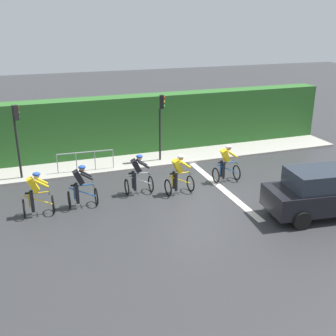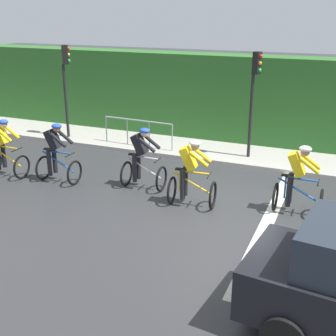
{
  "view_description": "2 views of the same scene",
  "coord_description": "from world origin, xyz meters",
  "px_view_note": "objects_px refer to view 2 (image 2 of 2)",
  "views": [
    {
      "loc": [
        -14.54,
        6.35,
        6.84
      ],
      "look_at": [
        -0.06,
        1.24,
        1.11
      ],
      "focal_mm": 43.7,
      "sensor_mm": 36.0,
      "label": 1
    },
    {
      "loc": [
        -9.56,
        -2.5,
        4.56
      ],
      "look_at": [
        0.09,
        1.54,
        0.78
      ],
      "focal_mm": 47.81,
      "sensor_mm": 36.0,
      "label": 2
    }
  ],
  "objects_px": {
    "traffic_light_far_junction": "(66,78)",
    "cyclist_lead": "(4,149)",
    "cyclist_trailing": "(298,182)",
    "cyclist_mid": "(142,160)",
    "pedestrian_railing_kerbside": "(138,128)",
    "traffic_light_near_crossing": "(254,90)",
    "cyclist_second": "(56,154)",
    "cyclist_fourth": "(191,175)"
  },
  "relations": [
    {
      "from": "cyclist_mid",
      "to": "cyclist_fourth",
      "type": "distance_m",
      "value": 1.65
    },
    {
      "from": "cyclist_trailing",
      "to": "cyclist_mid",
      "type": "bearing_deg",
      "value": 89.71
    },
    {
      "from": "cyclist_mid",
      "to": "pedestrian_railing_kerbside",
      "type": "relative_size",
      "value": 0.64
    },
    {
      "from": "cyclist_lead",
      "to": "cyclist_second",
      "type": "bearing_deg",
      "value": -83.53
    },
    {
      "from": "traffic_light_far_junction",
      "to": "cyclist_lead",
      "type": "bearing_deg",
      "value": -173.13
    },
    {
      "from": "cyclist_lead",
      "to": "cyclist_trailing",
      "type": "relative_size",
      "value": 1.0
    },
    {
      "from": "cyclist_lead",
      "to": "cyclist_fourth",
      "type": "distance_m",
      "value": 5.53
    },
    {
      "from": "cyclist_lead",
      "to": "traffic_light_near_crossing",
      "type": "xyz_separation_m",
      "value": [
        4.01,
        -6.09,
        1.43
      ]
    },
    {
      "from": "pedestrian_railing_kerbside",
      "to": "traffic_light_near_crossing",
      "type": "bearing_deg",
      "value": -85.89
    },
    {
      "from": "cyclist_second",
      "to": "cyclist_mid",
      "type": "distance_m",
      "value": 2.4
    },
    {
      "from": "cyclist_mid",
      "to": "cyclist_trailing",
      "type": "distance_m",
      "value": 3.97
    },
    {
      "from": "cyclist_lead",
      "to": "cyclist_trailing",
      "type": "bearing_deg",
      "value": -85.32
    },
    {
      "from": "cyclist_second",
      "to": "cyclist_mid",
      "type": "bearing_deg",
      "value": -78.32
    },
    {
      "from": "cyclist_lead",
      "to": "pedestrian_railing_kerbside",
      "type": "relative_size",
      "value": 0.64
    },
    {
      "from": "cyclist_mid",
      "to": "pedestrian_railing_kerbside",
      "type": "xyz_separation_m",
      "value": [
        3.07,
        1.64,
        -0.05
      ]
    },
    {
      "from": "cyclist_mid",
      "to": "traffic_light_near_crossing",
      "type": "xyz_separation_m",
      "value": [
        3.34,
        -2.12,
        1.43
      ]
    },
    {
      "from": "cyclist_mid",
      "to": "traffic_light_near_crossing",
      "type": "distance_m",
      "value": 4.21
    },
    {
      "from": "cyclist_trailing",
      "to": "pedestrian_railing_kerbside",
      "type": "relative_size",
      "value": 0.64
    },
    {
      "from": "cyclist_mid",
      "to": "traffic_light_far_junction",
      "type": "xyz_separation_m",
      "value": [
        3.14,
        4.43,
        1.43
      ]
    },
    {
      "from": "pedestrian_railing_kerbside",
      "to": "cyclist_mid",
      "type": "bearing_deg",
      "value": -151.91
    },
    {
      "from": "traffic_light_near_crossing",
      "to": "pedestrian_railing_kerbside",
      "type": "distance_m",
      "value": 4.05
    },
    {
      "from": "traffic_light_far_junction",
      "to": "cyclist_second",
      "type": "bearing_deg",
      "value": -150.13
    },
    {
      "from": "cyclist_trailing",
      "to": "traffic_light_far_junction",
      "type": "relative_size",
      "value": 0.5
    },
    {
      "from": "cyclist_fourth",
      "to": "traffic_light_far_junction",
      "type": "bearing_deg",
      "value": 58.31
    },
    {
      "from": "cyclist_mid",
      "to": "cyclist_fourth",
      "type": "xyz_separation_m",
      "value": [
        -0.56,
        -1.56,
        0.0
      ]
    },
    {
      "from": "cyclist_lead",
      "to": "cyclist_trailing",
      "type": "xyz_separation_m",
      "value": [
        0.65,
        -7.94,
        0.0
      ]
    },
    {
      "from": "cyclist_mid",
      "to": "traffic_light_far_junction",
      "type": "height_order",
      "value": "traffic_light_far_junction"
    },
    {
      "from": "cyclist_mid",
      "to": "cyclist_trailing",
      "type": "height_order",
      "value": "same"
    },
    {
      "from": "traffic_light_near_crossing",
      "to": "cyclist_second",
      "type": "bearing_deg",
      "value": 130.58
    },
    {
      "from": "cyclist_lead",
      "to": "traffic_light_far_junction",
      "type": "distance_m",
      "value": 4.09
    },
    {
      "from": "cyclist_lead",
      "to": "cyclist_second",
      "type": "relative_size",
      "value": 1.0
    },
    {
      "from": "cyclist_fourth",
      "to": "pedestrian_railing_kerbside",
      "type": "relative_size",
      "value": 0.64
    },
    {
      "from": "cyclist_second",
      "to": "traffic_light_far_junction",
      "type": "height_order",
      "value": "traffic_light_far_junction"
    },
    {
      "from": "cyclist_trailing",
      "to": "cyclist_second",
      "type": "bearing_deg",
      "value": 94.22
    },
    {
      "from": "cyclist_lead",
      "to": "cyclist_trailing",
      "type": "distance_m",
      "value": 7.96
    },
    {
      "from": "cyclist_mid",
      "to": "pedestrian_railing_kerbside",
      "type": "bearing_deg",
      "value": 28.09
    },
    {
      "from": "cyclist_fourth",
      "to": "traffic_light_near_crossing",
      "type": "bearing_deg",
      "value": -8.22
    },
    {
      "from": "traffic_light_far_junction",
      "to": "pedestrian_railing_kerbside",
      "type": "distance_m",
      "value": 3.16
    },
    {
      "from": "cyclist_lead",
      "to": "cyclist_mid",
      "type": "xyz_separation_m",
      "value": [
        0.67,
        -3.97,
        0.0
      ]
    },
    {
      "from": "cyclist_trailing",
      "to": "cyclist_lead",
      "type": "bearing_deg",
      "value": 94.68
    },
    {
      "from": "cyclist_fourth",
      "to": "traffic_light_far_junction",
      "type": "xyz_separation_m",
      "value": [
        3.7,
        5.99,
        1.43
      ]
    },
    {
      "from": "cyclist_lead",
      "to": "pedestrian_railing_kerbside",
      "type": "distance_m",
      "value": 4.41
    }
  ]
}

